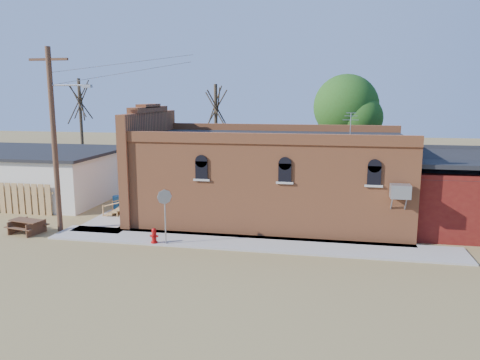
% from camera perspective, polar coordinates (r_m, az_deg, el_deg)
% --- Properties ---
extents(ground, '(120.00, 120.00, 0.00)m').
position_cam_1_polar(ground, '(21.14, -3.40, -8.29)').
color(ground, olive).
rests_on(ground, ground).
extents(sidewalk_south, '(19.00, 2.20, 0.08)m').
position_cam_1_polar(sidewalk_south, '(21.66, 1.08, -7.70)').
color(sidewalk_south, '#9E9991').
rests_on(sidewalk_south, ground).
extents(sidewalk_west, '(2.60, 10.00, 0.08)m').
position_cam_1_polar(sidewalk_west, '(28.60, -12.72, -3.49)').
color(sidewalk_west, '#9E9991').
rests_on(sidewalk_west, ground).
extents(brick_bar, '(16.40, 7.97, 6.30)m').
position_cam_1_polar(brick_bar, '(25.50, 3.19, 0.37)').
color(brick_bar, '#BB6539').
rests_on(brick_bar, ground).
extents(red_shed, '(5.40, 6.40, 4.30)m').
position_cam_1_polar(red_shed, '(26.11, 25.15, -0.52)').
color(red_shed, '#54110E').
rests_on(red_shed, ground).
extents(wood_fence, '(5.20, 0.10, 1.80)m').
position_cam_1_polar(wood_fence, '(29.83, -26.04, -2.04)').
color(wood_fence, '#9D7446').
rests_on(wood_fence, ground).
extents(utility_pole, '(3.12, 0.26, 9.00)m').
position_cam_1_polar(utility_pole, '(24.52, -21.64, 4.99)').
color(utility_pole, '#4B2B1E').
rests_on(utility_pole, ground).
extents(tree_bare_near, '(2.80, 2.80, 7.65)m').
position_cam_1_polar(tree_bare_near, '(33.38, -2.98, 8.97)').
color(tree_bare_near, '#433426').
rests_on(tree_bare_near, ground).
extents(tree_bare_far, '(2.80, 2.80, 8.16)m').
position_cam_1_polar(tree_bare_far, '(38.43, -18.96, 9.20)').
color(tree_bare_far, '#433426').
rests_on(tree_bare_far, ground).
extents(tree_leafy, '(4.40, 4.40, 8.15)m').
position_cam_1_polar(tree_leafy, '(32.92, 12.81, 8.66)').
color(tree_leafy, '#433426').
rests_on(tree_leafy, ground).
extents(fire_hydrant, '(0.39, 0.36, 0.70)m').
position_cam_1_polar(fire_hydrant, '(21.82, -10.44, -6.68)').
color(fire_hydrant, '#A60909').
rests_on(fire_hydrant, sidewalk_south).
extents(stop_sign, '(0.56, 0.49, 2.53)m').
position_cam_1_polar(stop_sign, '(21.22, -9.16, -2.66)').
color(stop_sign, '#95969A').
rests_on(stop_sign, sidewalk_south).
extents(trash_barrel, '(0.57, 0.57, 0.77)m').
position_cam_1_polar(trash_barrel, '(28.72, -14.75, -2.64)').
color(trash_barrel, '#1A4F83').
rests_on(trash_barrel, sidewalk_west).
extents(picnic_table, '(1.84, 1.52, 0.68)m').
position_cam_1_polar(picnic_table, '(25.46, -24.55, -4.95)').
color(picnic_table, '#523321').
rests_on(picnic_table, ground).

